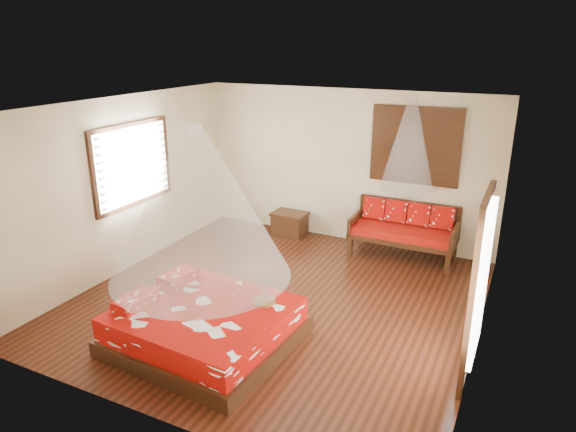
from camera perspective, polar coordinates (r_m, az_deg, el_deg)
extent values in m
cube|color=black|center=(7.62, -1.15, -9.33)|extent=(5.50, 5.50, 0.02)
cube|color=silver|center=(6.75, -1.31, 12.22)|extent=(5.50, 5.50, 0.02)
cube|color=#BEB08B|center=(8.62, -17.81, 3.27)|extent=(0.02, 5.50, 2.80)
cube|color=#BEB08B|center=(6.36, 21.51, -2.71)|extent=(0.02, 5.50, 2.80)
cube|color=#BEB08B|center=(9.50, 6.42, 5.50)|extent=(5.50, 0.02, 2.80)
cube|color=#BEB08B|center=(4.95, -16.09, -8.33)|extent=(5.50, 0.02, 2.80)
cube|color=black|center=(6.66, -9.14, -13.06)|extent=(2.17, 1.99, 0.20)
cube|color=#9E0A05|center=(6.53, -9.26, -11.20)|extent=(2.07, 1.89, 0.30)
cube|color=#9E0A05|center=(6.65, -16.62, -9.09)|extent=(0.33, 0.55, 0.14)
cube|color=#9E0A05|center=(7.13, -12.12, -6.67)|extent=(0.33, 0.55, 0.14)
cube|color=black|center=(9.02, 6.91, -3.23)|extent=(0.08, 0.08, 0.42)
cube|color=black|center=(8.68, 17.33, -4.93)|extent=(0.08, 0.08, 0.42)
cube|color=black|center=(9.62, 8.24, -1.85)|extent=(0.08, 0.08, 0.42)
cube|color=black|center=(9.30, 18.01, -3.38)|extent=(0.08, 0.08, 0.42)
cube|color=black|center=(9.05, 12.62, -2.33)|extent=(1.78, 0.79, 0.08)
cube|color=#910B05|center=(9.01, 12.67, -1.68)|extent=(1.72, 0.73, 0.14)
cube|color=black|center=(9.28, 13.28, 0.07)|extent=(1.78, 0.06, 0.55)
cube|color=black|center=(9.21, 7.57, -0.59)|extent=(0.06, 0.79, 0.30)
cube|color=black|center=(8.86, 18.02, -2.19)|extent=(0.06, 0.79, 0.30)
cube|color=#9E0A05|center=(9.28, 9.59, 0.83)|extent=(0.38, 0.20, 0.39)
cube|color=#9E0A05|center=(9.19, 11.95, 0.48)|extent=(0.38, 0.20, 0.39)
cube|color=#9E0A05|center=(9.11, 14.35, 0.13)|extent=(0.38, 0.20, 0.39)
cube|color=#9E0A05|center=(9.05, 16.79, -0.23)|extent=(0.38, 0.20, 0.39)
cube|color=black|center=(9.94, 0.19, -0.99)|extent=(0.62, 0.45, 0.40)
cube|color=black|center=(9.86, 0.19, 0.24)|extent=(0.66, 0.49, 0.05)
cube|color=black|center=(9.03, 13.97, 7.59)|extent=(1.52, 0.06, 1.32)
cube|color=black|center=(9.02, 13.96, 7.57)|extent=(1.35, 0.04, 1.10)
cube|color=black|center=(8.66, -16.91, 5.49)|extent=(0.08, 1.74, 1.34)
cube|color=beige|center=(8.64, -16.72, 5.47)|extent=(0.04, 1.54, 1.10)
cube|color=black|center=(5.95, 20.16, -7.75)|extent=(0.08, 1.02, 2.16)
cube|color=white|center=(5.91, 20.08, -6.85)|extent=(0.03, 0.82, 1.70)
cylinder|color=brown|center=(6.50, -2.70, -9.43)|extent=(0.30, 0.30, 0.03)
cone|color=white|center=(5.92, -10.02, 1.43)|extent=(2.13, 2.13, 1.80)
cone|color=white|center=(8.56, 13.33, 7.71)|extent=(0.89, 0.89, 1.50)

